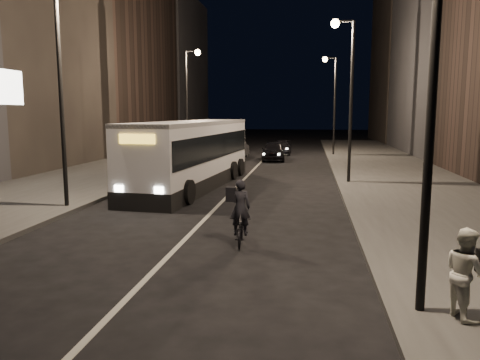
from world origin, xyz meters
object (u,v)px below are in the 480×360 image
(streetlight_left_far, at_px, (190,90))
(streetlight_right_far, at_px, (332,92))
(car_near, at_px, (273,151))
(streetlight_left_near, at_px, (66,67))
(city_bus, at_px, (192,151))
(car_far, at_px, (282,148))
(cyclist_on_bicycle, at_px, (241,223))
(pedestrian_woman, at_px, (465,273))
(car_mid, at_px, (235,149))
(streetlight_right_near, at_px, (420,11))
(streetlight_right_mid, at_px, (346,79))

(streetlight_left_far, bearing_deg, streetlight_right_far, 29.36)
(car_near, bearing_deg, streetlight_left_near, -111.02)
(city_bus, bearing_deg, car_near, 82.97)
(car_far, bearing_deg, cyclist_on_bicycle, -89.59)
(streetlight_right_far, distance_m, streetlight_left_far, 12.24)
(cyclist_on_bicycle, height_order, pedestrian_woman, cyclist_on_bicycle)
(cyclist_on_bicycle, distance_m, car_mid, 24.79)
(streetlight_left_far, bearing_deg, cyclist_on_bicycle, -72.10)
(streetlight_left_near, distance_m, car_near, 21.20)
(streetlight_left_far, bearing_deg, streetlight_right_near, -67.70)
(streetlight_right_near, xyz_separation_m, streetlight_left_far, (-10.66, 26.00, 0.00))
(streetlight_left_far, bearing_deg, pedestrian_woman, -66.11)
(streetlight_left_near, relative_size, streetlight_left_far, 1.00)
(car_mid, bearing_deg, streetlight_left_far, 43.93)
(streetlight_right_near, xyz_separation_m, car_far, (-4.19, 33.14, -4.78))
(streetlight_right_near, bearing_deg, streetlight_left_near, 143.12)
(car_far, bearing_deg, streetlight_left_near, -105.14)
(pedestrian_woman, bearing_deg, car_mid, 0.90)
(city_bus, bearing_deg, streetlight_left_near, -112.68)
(streetlight_left_far, distance_m, pedestrian_woman, 28.99)
(streetlight_right_mid, distance_m, car_far, 18.28)
(streetlight_right_far, xyz_separation_m, car_mid, (-7.68, -3.32, -4.60))
(streetlight_left_far, bearing_deg, streetlight_right_mid, -43.16)
(cyclist_on_bicycle, distance_m, car_far, 28.93)
(streetlight_right_far, distance_m, cyclist_on_bicycle, 28.42)
(streetlight_left_near, height_order, cyclist_on_bicycle, streetlight_left_near)
(pedestrian_woman, bearing_deg, streetlight_right_mid, -12.41)
(cyclist_on_bicycle, distance_m, pedestrian_woman, 6.36)
(city_bus, relative_size, car_near, 2.85)
(streetlight_right_mid, relative_size, streetlight_left_near, 1.00)
(streetlight_left_near, bearing_deg, car_mid, 81.79)
(streetlight_left_near, bearing_deg, car_near, 72.76)
(pedestrian_woman, distance_m, car_near, 28.49)
(car_mid, height_order, car_far, car_mid)
(city_bus, relative_size, cyclist_on_bicycle, 6.54)
(streetlight_right_far, distance_m, streetlight_left_near, 26.26)
(pedestrian_woman, xyz_separation_m, car_mid, (-8.62, 28.87, -0.20))
(pedestrian_woman, distance_m, car_far, 33.73)
(streetlight_right_mid, xyz_separation_m, streetlight_left_near, (-10.66, -8.00, 0.00))
(streetlight_left_near, xyz_separation_m, city_bus, (3.18, 6.03, -3.58))
(car_mid, bearing_deg, car_far, -126.09)
(streetlight_left_near, bearing_deg, cyclist_on_bicycle, -28.27)
(streetlight_right_mid, relative_size, streetlight_left_far, 1.00)
(streetlight_right_far, relative_size, cyclist_on_bicycle, 4.32)
(streetlight_right_far, xyz_separation_m, car_far, (-4.19, 1.14, -4.78))
(streetlight_right_far, distance_m, car_near, 7.74)
(pedestrian_woman, distance_m, car_mid, 30.13)
(pedestrian_woman, bearing_deg, streetlight_right_far, -14.06)
(cyclist_on_bicycle, relative_size, pedestrian_woman, 1.18)
(streetlight_left_far, xyz_separation_m, pedestrian_woman, (11.60, -26.19, -4.41))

